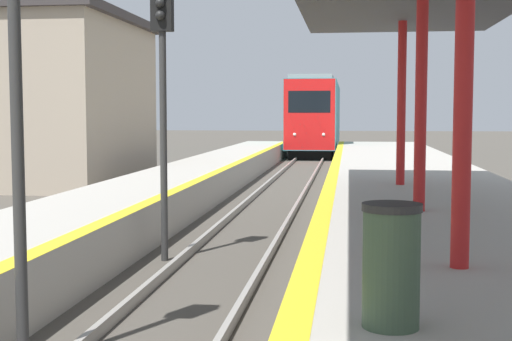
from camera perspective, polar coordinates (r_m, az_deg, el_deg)
train at (r=45.40m, az=4.83°, el=4.36°), size 2.76×16.11×4.60m
signal_near at (r=7.25m, az=-18.81°, el=10.74°), size 0.36×0.31×4.80m
signal_mid at (r=12.21m, az=-7.49°, el=8.36°), size 0.36×0.31×4.80m
trash_bin at (r=5.68m, az=10.77°, el=-7.46°), size 0.47×0.47×0.97m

